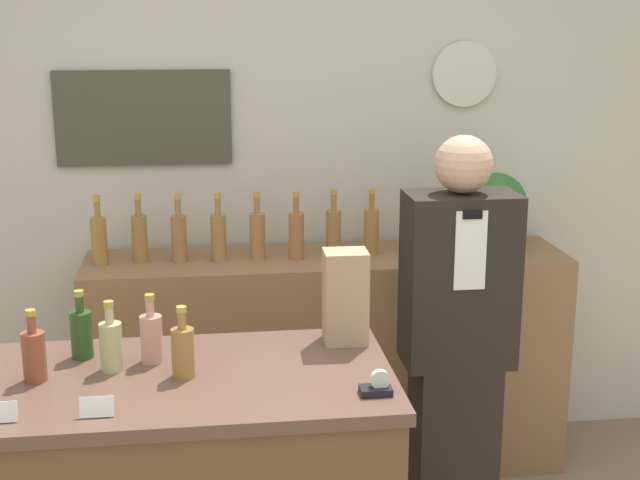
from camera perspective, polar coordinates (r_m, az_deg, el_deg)
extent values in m
cube|color=beige|center=(4.07, -3.07, 4.79)|extent=(5.20, 0.06, 2.70)
cube|color=#434234|center=(3.99, -11.22, 7.67)|extent=(0.76, 0.02, 0.41)
cylinder|color=beige|center=(4.13, 9.21, 10.46)|extent=(0.29, 0.03, 0.29)
cube|color=#8E6642|center=(4.04, 0.48, -7.87)|extent=(2.10, 0.47, 0.99)
cube|color=brown|center=(2.73, -9.15, -8.96)|extent=(1.30, 0.70, 0.04)
cube|color=black|center=(3.59, 8.45, -13.22)|extent=(0.31, 0.24, 0.75)
cube|color=black|center=(3.32, 8.89, -2.51)|extent=(0.40, 0.24, 0.65)
cube|color=white|center=(3.17, 9.61, -0.68)|extent=(0.11, 0.01, 0.29)
cube|color=black|center=(3.14, 9.72, 1.59)|extent=(0.07, 0.01, 0.03)
sphere|color=tan|center=(3.23, 9.18, 4.81)|extent=(0.21, 0.21, 0.21)
cylinder|color=#9E998E|center=(4.03, 11.06, 0.00)|extent=(0.15, 0.15, 0.10)
sphere|color=#2D6B2D|center=(3.99, 11.18, 2.31)|extent=(0.27, 0.27, 0.27)
cube|color=tan|center=(2.90, 1.64, -3.66)|extent=(0.14, 0.12, 0.31)
cube|color=black|center=(2.56, 3.58, -9.59)|extent=(0.09, 0.06, 0.02)
cylinder|color=silver|center=(2.55, 3.86, -8.89)|extent=(0.06, 0.02, 0.06)
cube|color=white|center=(2.53, -19.82, -10.33)|extent=(0.09, 0.02, 0.06)
cube|color=white|center=(2.49, -14.10, -10.33)|extent=(0.09, 0.02, 0.06)
cylinder|color=brown|center=(2.75, -17.83, -7.12)|extent=(0.07, 0.07, 0.15)
cylinder|color=brown|center=(2.72, -17.99, -5.15)|extent=(0.03, 0.03, 0.05)
cylinder|color=#B29933|center=(2.71, -18.05, -4.45)|extent=(0.03, 0.03, 0.02)
cylinder|color=#2A4C21|center=(2.89, -15.02, -5.87)|extent=(0.07, 0.07, 0.15)
cylinder|color=#2A4C21|center=(2.86, -15.15, -3.98)|extent=(0.03, 0.03, 0.05)
cylinder|color=#B29933|center=(2.85, -15.19, -3.31)|extent=(0.03, 0.03, 0.02)
cylinder|color=tan|center=(2.77, -13.22, -6.68)|extent=(0.07, 0.07, 0.15)
cylinder|color=tan|center=(2.74, -13.34, -4.70)|extent=(0.03, 0.03, 0.05)
cylinder|color=#B29933|center=(2.72, -13.38, -4.01)|extent=(0.03, 0.03, 0.02)
cylinder|color=tan|center=(2.81, -10.73, -6.25)|extent=(0.07, 0.07, 0.15)
cylinder|color=tan|center=(2.77, -10.83, -4.30)|extent=(0.03, 0.03, 0.05)
cylinder|color=#B29933|center=(2.76, -10.86, -3.61)|extent=(0.03, 0.03, 0.02)
cylinder|color=olive|center=(2.68, -8.76, -7.15)|extent=(0.07, 0.07, 0.15)
cylinder|color=olive|center=(2.65, -8.84, -5.12)|extent=(0.03, 0.03, 0.05)
cylinder|color=#B29933|center=(2.64, -8.87, -4.40)|extent=(0.03, 0.03, 0.02)
cylinder|color=olive|center=(3.84, -13.95, -0.07)|extent=(0.07, 0.07, 0.20)
cylinder|color=olive|center=(3.81, -14.07, 1.91)|extent=(0.03, 0.03, 0.07)
cylinder|color=#B29933|center=(3.80, -14.12, 2.60)|extent=(0.03, 0.03, 0.02)
cylinder|color=olive|center=(3.85, -11.47, 0.08)|extent=(0.07, 0.07, 0.20)
cylinder|color=olive|center=(3.82, -11.57, 2.06)|extent=(0.03, 0.03, 0.07)
cylinder|color=#B29933|center=(3.81, -11.60, 2.75)|extent=(0.03, 0.03, 0.02)
cylinder|color=olive|center=(3.81, -9.01, 0.07)|extent=(0.07, 0.07, 0.20)
cylinder|color=olive|center=(3.78, -9.09, 2.07)|extent=(0.03, 0.03, 0.07)
cylinder|color=#B29933|center=(3.77, -9.11, 2.77)|extent=(0.03, 0.03, 0.02)
cylinder|color=olive|center=(3.81, -6.51, 0.14)|extent=(0.07, 0.07, 0.20)
cylinder|color=olive|center=(3.78, -6.57, 2.14)|extent=(0.03, 0.03, 0.07)
cylinder|color=#B29933|center=(3.77, -6.59, 2.84)|extent=(0.03, 0.03, 0.02)
cylinder|color=#A16C3E|center=(3.82, -4.03, 0.24)|extent=(0.07, 0.07, 0.20)
cylinder|color=#A16C3E|center=(3.79, -4.06, 2.23)|extent=(0.03, 0.03, 0.07)
cylinder|color=#B29933|center=(3.78, -4.08, 2.93)|extent=(0.03, 0.03, 0.02)
cylinder|color=#A1653C|center=(3.82, -1.53, 0.26)|extent=(0.07, 0.07, 0.20)
cylinder|color=#A1653C|center=(3.79, -1.54, 2.26)|extent=(0.03, 0.03, 0.07)
cylinder|color=#B29933|center=(3.78, -1.55, 2.96)|extent=(0.03, 0.03, 0.02)
cylinder|color=olive|center=(3.87, 0.87, 0.45)|extent=(0.07, 0.07, 0.20)
cylinder|color=olive|center=(3.84, 0.88, 2.42)|extent=(0.03, 0.03, 0.07)
cylinder|color=#B29933|center=(3.83, 0.88, 3.11)|extent=(0.03, 0.03, 0.02)
cylinder|color=#9D6933|center=(3.89, 3.30, 0.51)|extent=(0.07, 0.07, 0.20)
cylinder|color=#9D6933|center=(3.86, 3.33, 2.47)|extent=(0.03, 0.03, 0.07)
cylinder|color=#B29933|center=(3.85, 3.34, 3.15)|extent=(0.03, 0.03, 0.02)
cylinder|color=olive|center=(3.93, 5.65, 0.61)|extent=(0.07, 0.07, 0.20)
cylinder|color=olive|center=(3.90, 5.70, 2.55)|extent=(0.03, 0.03, 0.07)
cylinder|color=#B29933|center=(3.89, 5.72, 3.23)|extent=(0.03, 0.03, 0.02)
cylinder|color=#9B6732|center=(3.95, 8.08, 0.59)|extent=(0.07, 0.07, 0.20)
cylinder|color=#9B6732|center=(3.92, 8.15, 2.52)|extent=(0.03, 0.03, 0.07)
cylinder|color=#B29933|center=(3.91, 8.17, 3.20)|extent=(0.03, 0.03, 0.02)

